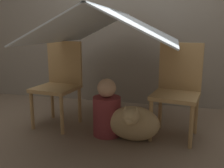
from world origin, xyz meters
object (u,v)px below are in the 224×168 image
chair_right (177,87)px  person_front (107,111)px  dog (133,123)px  chair_left (60,80)px

chair_right → person_front: size_ratio=1.59×
chair_right → dog: bearing=-134.0°
person_front → dog: person_front is taller
chair_left → chair_right: bearing=7.3°
dog → chair_right: bearing=35.8°
chair_left → dog: chair_left is taller
person_front → dog: bearing=-18.3°
chair_right → person_front: chair_right is taller
chair_left → chair_right: (1.21, -0.00, 0.00)m
chair_left → chair_right: same height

